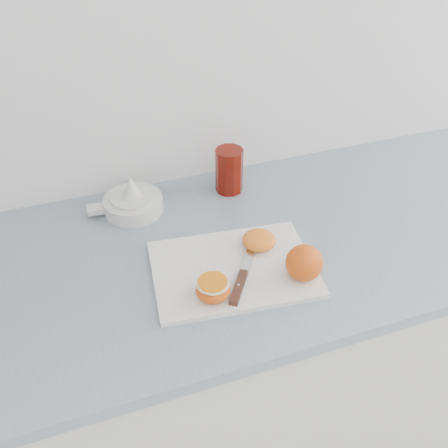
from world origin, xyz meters
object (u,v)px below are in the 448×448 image
at_px(cutting_board, 233,269).
at_px(citrus_juicer, 132,201).
at_px(half_orange, 213,289).
at_px(red_tumbler, 229,172).
at_px(counter, 232,363).

relative_size(cutting_board, citrus_juicer, 1.84).
distance_m(half_orange, citrus_juicer, 0.36).
distance_m(citrus_juicer, red_tumbler, 0.25).
relative_size(counter, red_tumbler, 22.21).
height_order(half_orange, red_tumbler, red_tumbler).
xyz_separation_m(counter, citrus_juicer, (-0.19, 0.20, 0.47)).
height_order(citrus_juicer, red_tumbler, red_tumbler).
xyz_separation_m(cutting_board, citrus_juicer, (-0.16, 0.28, 0.02)).
bearing_deg(half_orange, red_tumbler, 65.53).
height_order(half_orange, citrus_juicer, citrus_juicer).
xyz_separation_m(counter, half_orange, (-0.10, -0.15, 0.48)).
bearing_deg(cutting_board, half_orange, -135.28).
relative_size(citrus_juicer, red_tumbler, 1.56).
distance_m(half_orange, red_tumbler, 0.39).
bearing_deg(half_orange, cutting_board, 44.72).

